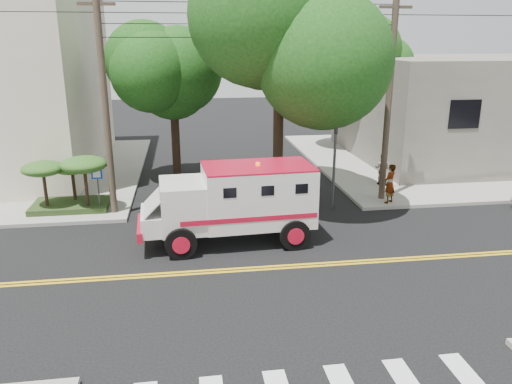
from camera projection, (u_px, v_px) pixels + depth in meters
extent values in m
plane|color=black|center=(269.00, 268.00, 16.20)|extent=(100.00, 100.00, 0.00)
cube|color=gray|center=(447.00, 159.00, 30.82)|extent=(17.00, 17.00, 0.15)
cube|color=#655E56|center=(471.00, 107.00, 30.61)|extent=(14.00, 12.00, 6.00)
cylinder|color=#382D23|center=(105.00, 108.00, 19.79)|extent=(0.28, 0.28, 9.00)
cylinder|color=#382D23|center=(389.00, 103.00, 21.63)|extent=(0.28, 0.28, 9.00)
cylinder|color=black|center=(278.00, 127.00, 21.54)|extent=(0.44, 0.44, 7.00)
sphere|color=#113E10|center=(279.00, 43.00, 20.52)|extent=(5.32, 5.32, 5.32)
sphere|color=#113E10|center=(311.00, 28.00, 19.79)|extent=(4.56, 4.56, 4.56)
cylinder|color=black|center=(175.00, 125.00, 26.33)|extent=(0.44, 0.44, 5.60)
sphere|color=#113E10|center=(172.00, 71.00, 25.51)|extent=(3.92, 3.92, 3.92)
sphere|color=#113E10|center=(189.00, 62.00, 24.97)|extent=(3.36, 3.36, 3.36)
cylinder|color=black|center=(359.00, 108.00, 31.65)|extent=(0.44, 0.44, 5.95)
sphere|color=#113E10|center=(361.00, 59.00, 30.78)|extent=(4.20, 4.20, 4.20)
sphere|color=#113E10|center=(380.00, 52.00, 30.21)|extent=(3.60, 3.60, 3.60)
cylinder|color=#3F3F42|center=(334.00, 168.00, 21.50)|extent=(0.12, 0.12, 3.60)
imported|color=#3F3F42|center=(335.00, 137.00, 21.11)|extent=(0.15, 0.18, 0.90)
cylinder|color=#3F3F42|center=(99.00, 192.00, 20.92)|extent=(0.06, 0.06, 2.00)
cube|color=#0C33A5|center=(97.00, 174.00, 20.63)|extent=(0.45, 0.03, 0.45)
cube|color=#1E3314|center=(71.00, 205.00, 21.52)|extent=(3.20, 2.00, 0.24)
cylinder|color=black|center=(45.00, 188.00, 20.86)|extent=(0.14, 0.14, 1.52)
ellipsoid|color=#1E4715|center=(43.00, 169.00, 20.61)|extent=(1.73, 1.73, 0.60)
cylinder|color=black|center=(74.00, 185.00, 21.68)|extent=(0.14, 0.14, 1.36)
ellipsoid|color=#1E4715|center=(72.00, 168.00, 21.46)|extent=(1.55, 1.55, 0.54)
cylinder|color=black|center=(86.00, 186.00, 20.88)|extent=(0.14, 0.14, 1.68)
ellipsoid|color=#1E4715|center=(84.00, 164.00, 20.60)|extent=(1.91, 1.91, 0.66)
cube|color=silver|center=(258.00, 195.00, 18.00)|extent=(3.99, 2.49, 2.08)
cube|color=silver|center=(184.00, 205.00, 17.55)|extent=(1.71, 2.27, 1.69)
cube|color=black|center=(160.00, 194.00, 17.27)|extent=(0.15, 1.69, 0.69)
cube|color=silver|center=(154.00, 220.00, 17.49)|extent=(1.00, 2.03, 0.69)
cube|color=#AA0D25|center=(140.00, 228.00, 17.47)|extent=(0.30, 2.14, 0.35)
cube|color=#AA0D25|center=(258.00, 166.00, 17.69)|extent=(3.99, 2.49, 0.06)
cylinder|color=black|center=(181.00, 244.00, 16.76)|extent=(1.11, 0.38, 1.09)
cylinder|color=black|center=(177.00, 221.00, 18.84)|extent=(1.11, 0.38, 1.09)
cylinder|color=black|center=(295.00, 235.00, 17.51)|extent=(1.11, 0.38, 1.09)
cylinder|color=black|center=(279.00, 214.00, 19.60)|extent=(1.11, 0.38, 1.09)
imported|color=gray|center=(390.00, 184.00, 21.99)|extent=(0.77, 0.72, 1.76)
imported|color=gray|center=(382.00, 169.00, 24.84)|extent=(0.99, 0.97, 1.61)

